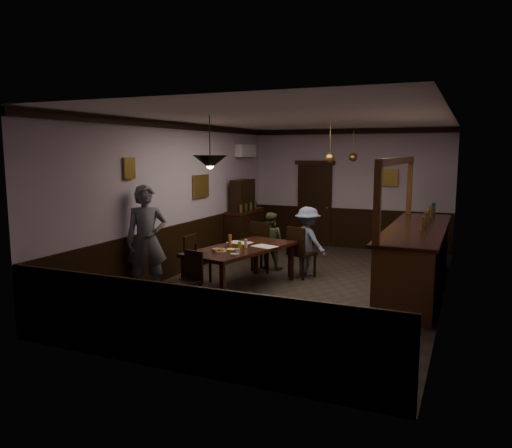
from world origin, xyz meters
The scene contains 31 objects.
room centered at (0.00, 0.00, 1.50)m, with size 5.01×8.01×3.01m.
dining_table centered at (-0.86, -0.61, 0.69)m, with size 1.46×2.37×0.75m.
chair_far_left centered at (-1.01, 0.73, 0.56)m, with size 0.50×0.50×1.03m.
chair_far_right centered at (-0.15, 0.53, 0.55)m, with size 0.56×0.56×1.00m.
chair_near centered at (-1.15, -1.90, 0.49)m, with size 0.47×0.47×0.89m.
chair_side centered at (-1.81, -0.61, 0.49)m, with size 0.42×0.42×0.90m.
person_standing centered at (-2.16, -1.59, 0.94)m, with size 0.69×0.45×1.88m, color slate.
person_seated_left centered at (-0.96, 1.00, 0.59)m, with size 0.58×0.45×1.19m, color #475130.
person_seated_right centered at (-0.08, 0.81, 0.68)m, with size 0.88×0.50×1.36m, color slate.
newspaper_left centered at (-1.07, -0.23, 0.75)m, with size 0.42×0.30×0.01m, color silver.
newspaper_right centered at (-0.50, -0.39, 0.75)m, with size 0.42×0.30×0.01m, color silver.
napkin centered at (-0.95, -0.84, 0.75)m, with size 0.15×0.15×0.00m, color #DFB752.
saucer centered at (-0.69, -1.21, 0.76)m, with size 0.15×0.15×0.01m, color white.
coffee_cup centered at (-0.66, -1.16, 0.80)m, with size 0.08×0.08×0.07m, color white.
pastry_plate centered at (-1.04, -1.09, 0.76)m, with size 0.22×0.22×0.01m, color white.
pastry_ring_a centered at (-1.09, -1.14, 0.79)m, with size 0.13×0.13×0.04m, color #C68C47.
pastry_ring_b centered at (-1.00, -1.09, 0.79)m, with size 0.13×0.13×0.04m, color #C68C47.
soda_can centered at (-0.83, -0.73, 0.81)m, with size 0.07×0.07×0.12m, color yellow.
beer_glass centered at (-1.11, -0.54, 0.85)m, with size 0.06×0.06×0.20m, color #BF721E.
water_glass centered at (-0.77, -0.60, 0.82)m, with size 0.06×0.06×0.15m, color silver.
pepper_mill centered at (-1.43, -1.22, 0.82)m, with size 0.04×0.04×0.14m, color black.
sideboard centered at (-2.21, 2.44, 0.70)m, with size 0.47×1.33×1.76m.
bar_counter centered at (1.99, 0.65, 0.59)m, with size 0.96×4.15×2.33m.
door_back centered at (-0.90, 3.95, 1.05)m, with size 0.90×0.06×2.10m, color black.
ac_unit centered at (-2.38, 2.90, 2.45)m, with size 0.20×0.85×0.30m.
picture_left_small centered at (-2.46, -1.60, 2.15)m, with size 0.04×0.28×0.36m.
picture_left_large centered at (-2.46, 0.80, 1.70)m, with size 0.04×0.62×0.48m.
picture_back centered at (0.90, 3.96, 1.80)m, with size 0.55×0.04×0.42m.
pendant_iron centered at (-1.04, -1.39, 2.26)m, with size 0.56×0.56×0.85m.
pendant_brass_mid centered at (0.10, 1.67, 2.30)m, with size 0.20×0.20×0.81m.
pendant_brass_far centered at (0.30, 2.95, 2.30)m, with size 0.20×0.20×0.81m.
Camera 1 is at (2.84, -8.46, 2.43)m, focal length 35.00 mm.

